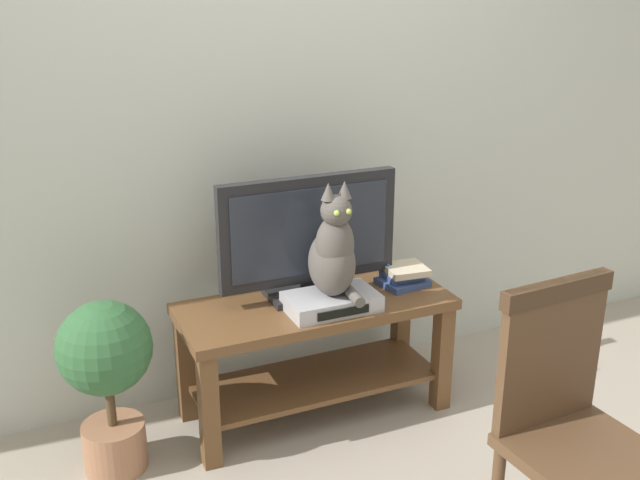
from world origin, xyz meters
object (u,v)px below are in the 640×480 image
at_px(tv_stand, 315,336).
at_px(cat, 334,252).
at_px(wooden_chair, 569,417).
at_px(book_stack, 403,276).
at_px(tv, 309,236).
at_px(media_box, 332,302).
at_px(potted_plant, 107,370).

height_order(tv_stand, cat, cat).
height_order(wooden_chair, book_stack, wooden_chair).
xyz_separation_m(cat, book_stack, (0.40, 0.13, -0.22)).
height_order(tv, book_stack, tv).
bearing_deg(media_box, book_stack, 15.60).
xyz_separation_m(media_box, potted_plant, (-0.90, 0.05, -0.14)).
relative_size(tv, wooden_chair, 0.80).
bearing_deg(media_box, wooden_chair, -73.57).
height_order(tv, potted_plant, tv).
bearing_deg(media_box, potted_plant, 176.61).
bearing_deg(cat, media_box, 94.20).
distance_m(media_box, potted_plant, 0.92).
xyz_separation_m(tv, book_stack, (0.43, -0.06, -0.23)).
xyz_separation_m(wooden_chair, book_stack, (0.09, 1.17, 0.01)).
bearing_deg(media_box, tv, 100.10).
bearing_deg(cat, wooden_chair, -73.41).
relative_size(cat, potted_plant, 0.69).
bearing_deg(tv, cat, -80.33).
bearing_deg(book_stack, potted_plant, -177.44).
distance_m(tv, cat, 0.18).
bearing_deg(potted_plant, wooden_chair, -42.33).
bearing_deg(book_stack, tv, 172.68).
relative_size(tv_stand, cat, 2.39).
xyz_separation_m(cat, potted_plant, (-0.91, 0.07, -0.36)).
xyz_separation_m(tv_stand, tv, (0.00, 0.07, 0.43)).
xyz_separation_m(tv, potted_plant, (-0.87, -0.11, -0.37)).
xyz_separation_m(cat, wooden_chair, (0.31, -1.04, -0.23)).
xyz_separation_m(tv_stand, media_box, (0.03, -0.10, 0.20)).
height_order(tv_stand, media_box, media_box).
height_order(media_box, wooden_chair, wooden_chair).
relative_size(tv_stand, wooden_chair, 1.18).
xyz_separation_m(tv_stand, cat, (0.03, -0.11, 0.42)).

